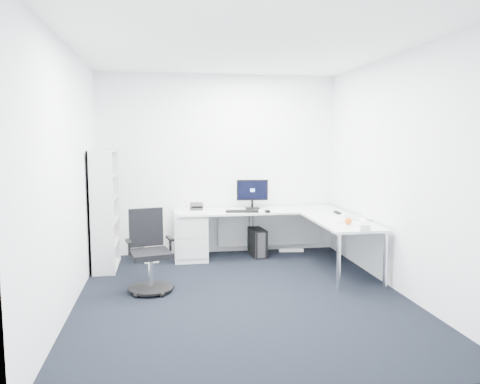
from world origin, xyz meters
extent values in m
plane|color=black|center=(0.00, 0.00, 0.00)|extent=(4.20, 4.20, 0.00)
plane|color=white|center=(0.00, 0.00, 2.70)|extent=(4.20, 4.20, 0.00)
cube|color=white|center=(0.00, 2.10, 1.35)|extent=(3.60, 0.02, 2.70)
cube|color=white|center=(0.00, -2.10, 1.35)|extent=(3.60, 0.02, 2.70)
cube|color=white|center=(-1.80, 0.00, 1.35)|extent=(0.02, 4.20, 2.70)
cube|color=white|center=(1.80, 0.00, 1.35)|extent=(0.02, 4.20, 2.70)
cube|color=silver|center=(-0.47, 1.73, 0.36)|extent=(0.47, 0.58, 0.72)
cube|color=black|center=(0.53, 1.75, 0.21)|extent=(0.23, 0.44, 0.41)
cube|color=beige|center=(-1.06, 1.79, 0.21)|extent=(0.27, 0.47, 0.42)
cube|color=white|center=(1.10, 1.91, 0.02)|extent=(0.38, 0.11, 0.04)
cube|color=black|center=(0.27, 1.56, 0.71)|extent=(0.49, 0.24, 0.02)
cube|color=black|center=(0.61, 1.46, 0.72)|extent=(0.07, 0.11, 0.03)
cube|color=white|center=(1.36, 0.71, 0.71)|extent=(0.12, 0.43, 0.01)
sphere|color=orange|center=(1.40, 0.41, 0.74)|extent=(0.09, 0.09, 0.09)
cube|color=white|center=(1.42, 0.06, 0.74)|extent=(0.14, 0.24, 0.08)
camera|label=1|loc=(-0.84, -4.96, 1.77)|focal=35.00mm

